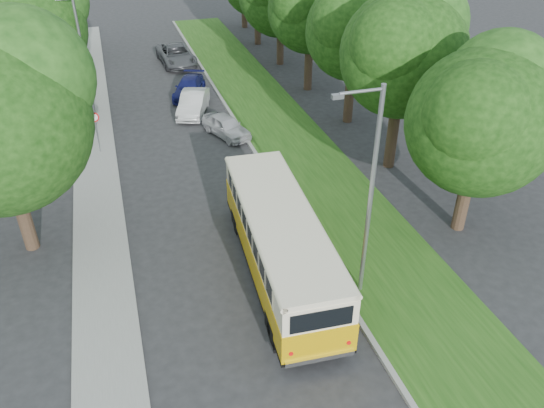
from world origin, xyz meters
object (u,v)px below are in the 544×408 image
object	(u,v)px
lamppost_near	(369,191)
lamppost_far	(82,59)
car_blue	(189,88)
car_white	(193,103)
car_silver	(226,126)
car_grey	(176,55)
vintage_bus	(280,244)

from	to	relation	value
lamppost_near	lamppost_far	world-z (taller)	lamppost_near
lamppost_near	car_blue	xyz separation A→B (m)	(-2.52, 21.64, -3.76)
car_white	car_blue	bearing A→B (deg)	105.10
lamppost_far	car_silver	xyz separation A→B (m)	(7.36, -3.82, -3.51)
lamppost_far	car_blue	size ratio (longest dim) A/B	1.78
car_white	car_grey	world-z (taller)	car_grey
car_grey	lamppost_near	bearing A→B (deg)	-89.68
lamppost_near	car_white	xyz separation A→B (m)	(-2.79, 18.53, -3.67)
lamppost_near	vintage_bus	distance (m)	4.22
car_blue	lamppost_near	bearing A→B (deg)	-62.30
vintage_bus	car_silver	size ratio (longest dim) A/B	2.73
vintage_bus	lamppost_far	bearing A→B (deg)	114.66
lamppost_near	car_grey	xyz separation A→B (m)	(-2.29, 28.91, -3.63)
car_white	car_grey	xyz separation A→B (m)	(0.50, 10.39, 0.04)
car_white	lamppost_far	bearing A→B (deg)	-159.75
lamppost_far	car_white	world-z (taller)	lamppost_far
lamppost_far	car_grey	xyz separation A→B (m)	(6.61, 10.41, -3.37)
lamppost_near	car_blue	bearing A→B (deg)	96.64
vintage_bus	car_blue	bearing A→B (deg)	93.70
car_silver	car_blue	bearing A→B (deg)	76.41
vintage_bus	car_grey	xyz separation A→B (m)	(0.15, 27.09, -0.71)
car_silver	car_grey	distance (m)	14.25
car_silver	car_blue	size ratio (longest dim) A/B	0.85
lamppost_far	vintage_bus	distance (m)	18.09
car_silver	car_grey	size ratio (longest dim) A/B	0.67
car_white	lamppost_near	bearing A→B (deg)	-61.43
car_silver	car_grey	xyz separation A→B (m)	(-0.74, 14.23, 0.13)
car_grey	car_blue	bearing A→B (deg)	-96.00
car_silver	car_grey	world-z (taller)	car_grey
lamppost_far	car_blue	bearing A→B (deg)	26.20
lamppost_far	car_blue	xyz separation A→B (m)	(6.39, 3.14, -3.50)
vintage_bus	car_white	xyz separation A→B (m)	(-0.35, 16.70, -0.75)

